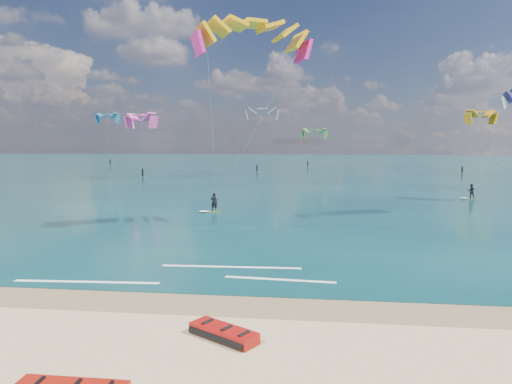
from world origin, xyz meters
TOP-DOWN VIEW (x-y plane):
  - ground at (0.00, 40.00)m, footprint 320.00×320.00m
  - wet_sand_strip at (0.00, 3.00)m, footprint 320.00×2.40m
  - sea at (0.00, 104.00)m, footprint 320.00×200.00m
  - packed_kite_mid at (3.50, 0.08)m, footprint 2.76×2.28m
  - kitesurfer_main at (0.17, 21.69)m, footprint 11.44×10.29m
  - kitesurfer_far at (26.54, 36.52)m, footprint 11.38×4.70m
  - shoreline_foam at (0.96, 6.51)m, footprint 14.21×3.64m
  - distant_kites at (-6.04, 79.91)m, footprint 87.38×41.38m

SIDE VIEW (x-z plane):
  - ground at x=0.00m, z-range 0.00..0.00m
  - packed_kite_mid at x=3.50m, z-range -0.21..0.21m
  - wet_sand_strip at x=0.00m, z-range 0.00..0.01m
  - sea at x=0.00m, z-range 0.00..0.04m
  - shoreline_foam at x=0.96m, z-range 0.04..0.05m
  - distant_kites at x=-6.04m, z-range -0.76..12.18m
  - kitesurfer_far at x=26.54m, z-range 0.37..13.24m
  - kitesurfer_main at x=0.17m, z-range 0.05..15.89m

